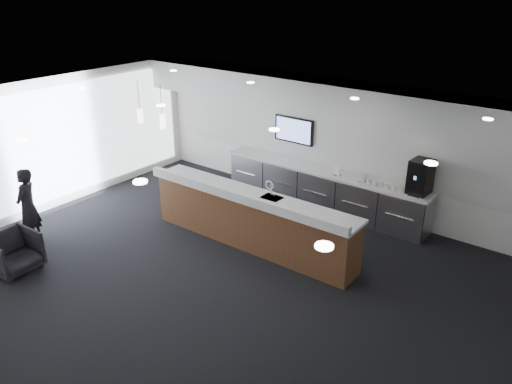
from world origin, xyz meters
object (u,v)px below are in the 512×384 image
Objects in this scene: lounge_guest at (28,206)px; armchair at (13,252)px; coffee_machine at (421,177)px; service_counter at (251,219)px.

armchair is at bearing 11.45° from lounge_guest.
lounge_guest is (-0.76, 0.79, 0.42)m from armchair.
coffee_machine is 0.86× the size of armchair.
coffee_machine is 0.45× the size of lounge_guest.
armchair is at bearing -128.09° from coffee_machine.
lounge_guest is at bearing 41.07° from armchair.
lounge_guest reaches higher than armchair.
armchair is 0.52× the size of lounge_guest.
armchair is (-2.85, -3.40, -0.20)m from service_counter.
coffee_machine is 7.89m from lounge_guest.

